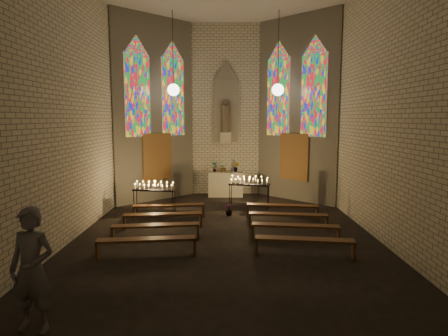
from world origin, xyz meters
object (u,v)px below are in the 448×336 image
(visitor, at_px, (32,270))
(altar, at_px, (226,184))
(votive_stand_left, at_px, (154,188))
(votive_stand_right, at_px, (249,182))
(aisle_flower_pot, at_px, (229,210))

(visitor, bearing_deg, altar, 81.99)
(votive_stand_left, height_order, votive_stand_right, votive_stand_right)
(altar, relative_size, votive_stand_right, 0.94)
(votive_stand_left, bearing_deg, altar, 61.23)
(aisle_flower_pot, height_order, visitor, visitor)
(altar, distance_m, visitor, 10.83)
(votive_stand_right, xyz_separation_m, visitor, (-3.71, -8.29, 0.03))
(altar, xyz_separation_m, visitor, (-2.87, -10.43, 0.44))
(altar, xyz_separation_m, votive_stand_right, (0.84, -2.14, 0.41))
(altar, xyz_separation_m, aisle_flower_pot, (0.11, -3.28, -0.31))
(aisle_flower_pot, distance_m, votive_stand_left, 2.58)
(votive_stand_right, height_order, visitor, visitor)
(aisle_flower_pot, xyz_separation_m, votive_stand_right, (0.73, 1.14, 0.72))
(votive_stand_left, bearing_deg, visitor, -85.51)
(votive_stand_right, relative_size, visitor, 0.79)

